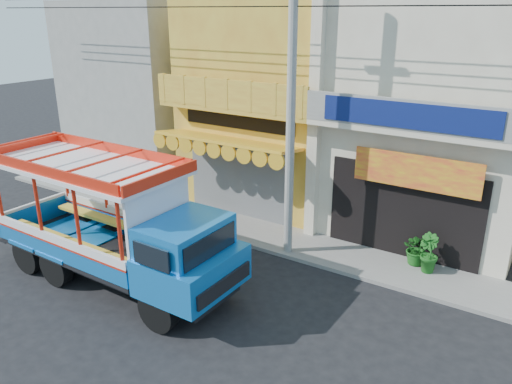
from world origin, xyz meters
TOP-DOWN VIEW (x-y plane):
  - ground at (0.00, 0.00)m, footprint 90.00×90.00m
  - sidewalk at (0.00, 4.00)m, footprint 30.00×2.00m
  - shophouse_left at (-4.00, 7.96)m, footprint 6.00×7.50m
  - shophouse_right at (2.00, 7.96)m, footprint 6.00×6.75m
  - party_pilaster at (-1.00, 4.85)m, footprint 0.35×0.30m
  - filler_building_left at (-11.00, 8.00)m, footprint 6.00×6.00m
  - utility_pole at (-0.85, 3.30)m, footprint 28.00×0.26m
  - songthaew_truck at (-3.65, -0.79)m, footprint 7.72×2.67m
  - green_sign at (-5.62, 3.67)m, footprint 0.61×0.30m
  - potted_plant_a at (2.63, 4.62)m, footprint 1.12×1.06m
  - potted_plant_b at (2.99, 4.36)m, footprint 0.79×0.78m

SIDE VIEW (x-z plane):
  - ground at x=0.00m, z-range 0.00..0.00m
  - sidewalk at x=0.00m, z-range 0.00..0.12m
  - green_sign at x=-5.62m, z-range 0.04..0.98m
  - potted_plant_a at x=2.63m, z-range 0.12..1.10m
  - potted_plant_b at x=2.99m, z-range 0.12..1.24m
  - songthaew_truck at x=-3.65m, z-range -0.06..3.53m
  - filler_building_left at x=-11.00m, z-range 0.00..7.60m
  - party_pilaster at x=-1.00m, z-range 0.00..8.00m
  - shophouse_right at x=2.00m, z-range -0.01..8.23m
  - shophouse_left at x=-4.00m, z-range -0.01..8.23m
  - utility_pole at x=-0.85m, z-range 0.53..9.53m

